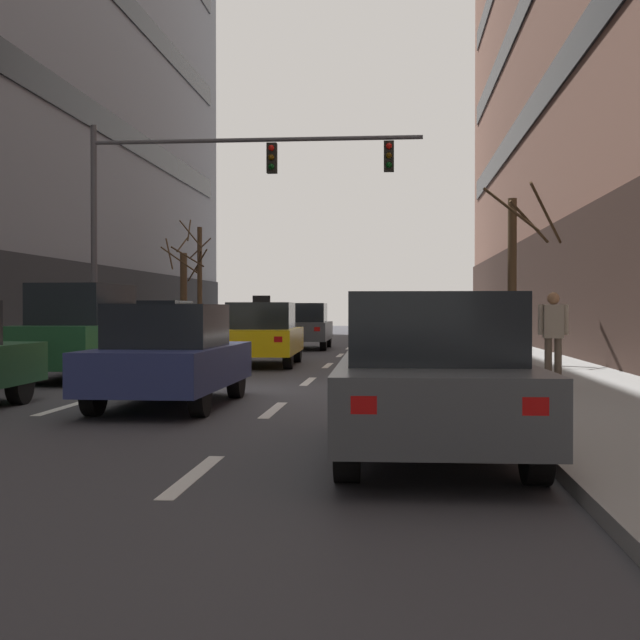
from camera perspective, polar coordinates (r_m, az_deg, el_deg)
ground_plane at (r=15.97m, az=-7.29°, el=-4.64°), size 120.00×120.00×0.00m
sidewalk_right at (r=15.92m, az=16.70°, el=-4.43°), size 3.57×80.00×0.14m
lane_stripe_l1_s3 at (r=13.58m, az=-16.72°, el=-5.59°), size 0.16×2.00×0.01m
lane_stripe_l1_s4 at (r=18.30m, az=-10.87°, el=-3.95°), size 0.16×2.00×0.01m
lane_stripe_l1_s5 at (r=23.13m, az=-7.46°, el=-2.96°), size 0.16×2.00×0.01m
lane_stripe_l1_s6 at (r=28.02m, az=-5.23°, el=-2.31°), size 0.16×2.00×0.01m
lane_stripe_l1_s7 at (r=32.95m, az=-3.67°, el=-1.85°), size 0.16×2.00×0.01m
lane_stripe_l1_s8 at (r=37.89m, az=-2.51°, el=-1.52°), size 0.16×2.00×0.01m
lane_stripe_l1_s9 at (r=42.85m, az=-1.63°, el=-1.25°), size 0.16×2.00×0.01m
lane_stripe_l1_s10 at (r=47.82m, az=-0.92°, el=-1.05°), size 0.16×2.00×0.01m
lane_stripe_l2_s2 at (r=7.89m, az=-8.39°, el=-10.17°), size 0.16×2.00×0.01m
lane_stripe_l2_s3 at (r=12.75m, az=-3.11°, el=-5.98°), size 0.16×2.00×0.01m
lane_stripe_l2_s4 at (r=17.69m, az=-0.79°, el=-4.10°), size 0.16×2.00×0.01m
lane_stripe_l2_s5 at (r=22.65m, az=0.52°, el=-3.03°), size 0.16×2.00×0.01m
lane_stripe_l2_s6 at (r=27.63m, az=1.35°, el=-2.35°), size 0.16×2.00×0.01m
lane_stripe_l2_s7 at (r=32.61m, az=1.92°, el=-1.88°), size 0.16×2.00×0.01m
lane_stripe_l2_s8 at (r=37.60m, az=2.35°, el=-1.53°), size 0.16×2.00×0.01m
lane_stripe_l2_s9 at (r=42.59m, az=2.67°, el=-1.27°), size 0.16×2.00×0.01m
lane_stripe_l2_s10 at (r=47.59m, az=2.93°, el=-1.06°), size 0.16×2.00×0.01m
car_driving_0 at (r=33.62m, az=-6.19°, el=-0.44°), size 1.97×4.41×1.63m
car_driving_1 at (r=23.88m, az=-10.85°, el=-0.83°), size 1.93×4.59×1.72m
car_driving_2 at (r=13.32m, az=-9.91°, el=-2.39°), size 1.78×4.19×1.57m
car_driving_4 at (r=32.13m, az=-1.09°, el=-0.42°), size 1.99×4.60×1.71m
taxi_driving_5 at (r=22.68m, az=-3.86°, el=-0.96°), size 2.01×4.50×1.85m
car_driving_6 at (r=18.87m, az=-15.46°, el=-0.78°), size 1.82×4.20×2.02m
car_parked_0 at (r=8.71m, az=7.44°, el=-3.76°), size 1.93×4.44×1.65m
traffic_signal_0 at (r=24.71m, az=-7.62°, el=8.59°), size 9.45×0.35×6.61m
street_tree_0 at (r=39.51m, az=-9.03°, el=1.84°), size 2.05×2.17×4.60m
street_tree_1 at (r=42.67m, az=-8.06°, el=2.81°), size 1.44×1.91×5.81m
street_tree_2 at (r=21.57m, az=12.78°, el=3.03°), size 2.03×1.54×4.31m
pedestrian_0 at (r=15.68m, az=15.24°, el=-0.75°), size 0.53×0.22×1.65m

